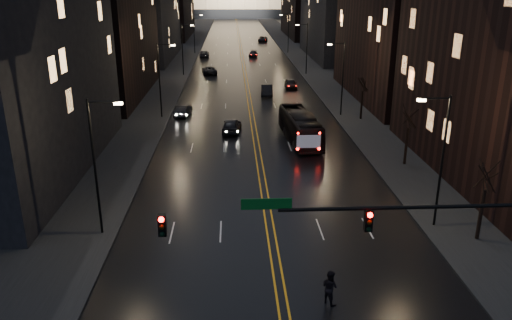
{
  "coord_description": "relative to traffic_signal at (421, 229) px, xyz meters",
  "views": [
    {
      "loc": [
        -2.4,
        -19.5,
        15.4
      ],
      "look_at": [
        -0.85,
        12.4,
        4.13
      ],
      "focal_mm": 35.0,
      "sensor_mm": 36.0,
      "label": 1
    }
  ],
  "objects": [
    {
      "name": "receding_car_d",
      "position": [
        0.66,
        125.0,
        -4.36
      ],
      "size": [
        3.07,
        5.62,
        1.49
      ],
      "primitive_type": "imported",
      "rotation": [
        0.0,
        0.0,
        -0.11
      ],
      "color": "black",
      "rests_on": "ground"
    },
    {
      "name": "streetlamp_left_mid",
      "position": [
        -16.72,
        40.0,
        -0.02
      ],
      "size": [
        2.13,
        0.25,
        9.0
      ],
      "color": "black",
      "rests_on": "ground"
    },
    {
      "name": "oncoming_car_c",
      "position": [
        -12.34,
        71.32,
        -4.37
      ],
      "size": [
        3.06,
        5.51,
        1.46
      ],
      "primitive_type": "imported",
      "rotation": [
        0.0,
        0.0,
        3.27
      ],
      "color": "black",
      "rests_on": "ground"
    },
    {
      "name": "streetlamp_left_far",
      "position": [
        -16.72,
        70.0,
        -0.02
      ],
      "size": [
        2.13,
        0.25,
        9.0
      ],
      "color": "black",
      "rests_on": "ground"
    },
    {
      "name": "oncoming_car_d",
      "position": [
        -14.41,
        93.92,
        -4.36
      ],
      "size": [
        2.16,
        5.14,
        1.48
      ],
      "primitive_type": "imported",
      "rotation": [
        0.0,
        0.0,
        3.16
      ],
      "color": "black",
      "rests_on": "ground"
    },
    {
      "name": "streetlamp_right_near",
      "position": [
        4.91,
        10.0,
        -0.02
      ],
      "size": [
        2.13,
        0.25,
        9.0
      ],
      "color": "black",
      "rests_on": "ground"
    },
    {
      "name": "receding_car_c",
      "position": [
        -3.41,
        94.05,
        -4.46
      ],
      "size": [
        2.34,
        4.63,
        1.29
      ],
      "primitive_type": "imported",
      "rotation": [
        0.0,
        0.0,
        -0.12
      ],
      "color": "black",
      "rests_on": "ground"
    },
    {
      "name": "center_line",
      "position": [
        -5.91,
        130.0,
        -5.08
      ],
      "size": [
        0.62,
        320.0,
        0.01
      ],
      "primitive_type": "cube",
      "color": "orange",
      "rests_on": "road"
    },
    {
      "name": "bus",
      "position": [
        -1.37,
        29.84,
        -3.59
      ],
      "size": [
        3.44,
        11.07,
        3.03
      ],
      "primitive_type": "imported",
      "rotation": [
        0.0,
        0.0,
        0.08
      ],
      "color": "black",
      "rests_on": "ground"
    },
    {
      "name": "tree_right_near",
      "position": [
        7.09,
        8.0,
        -0.58
      ],
      "size": [
        2.4,
        2.4,
        6.65
      ],
      "color": "black",
      "rests_on": "ground"
    },
    {
      "name": "streetlamp_right_mid",
      "position": [
        4.91,
        40.0,
        -0.02
      ],
      "size": [
        2.13,
        0.25,
        9.0
      ],
      "color": "black",
      "rests_on": "ground"
    },
    {
      "name": "receding_car_b",
      "position": [
        0.89,
        57.59,
        -4.37
      ],
      "size": [
        1.79,
        4.33,
        1.47
      ],
      "primitive_type": "imported",
      "rotation": [
        0.0,
        0.0,
        -0.01
      ],
      "color": "black",
      "rests_on": "ground"
    },
    {
      "name": "tree_right_far",
      "position": [
        7.09,
        38.0,
        -0.58
      ],
      "size": [
        2.4,
        2.4,
        6.65
      ],
      "color": "black",
      "rests_on": "ground"
    },
    {
      "name": "streetlamp_right_far",
      "position": [
        4.91,
        70.0,
        -0.02
      ],
      "size": [
        2.13,
        0.25,
        9.0
      ],
      "color": "black",
      "rests_on": "ground"
    },
    {
      "name": "sidewalk_right",
      "position": [
        8.09,
        130.0,
        -5.02
      ],
      "size": [
        8.0,
        320.0,
        0.16
      ],
      "primitive_type": "cube",
      "color": "black",
      "rests_on": "ground"
    },
    {
      "name": "receding_car_a",
      "position": [
        -3.21,
        52.44,
        -4.33
      ],
      "size": [
        1.96,
        4.81,
        1.55
      ],
      "primitive_type": "imported",
      "rotation": [
        0.0,
        0.0,
        -0.07
      ],
      "color": "black",
      "rests_on": "ground"
    },
    {
      "name": "streetlamp_left_dist",
      "position": [
        -16.72,
        100.0,
        -0.02
      ],
      "size": [
        2.13,
        0.25,
        9.0
      ],
      "color": "black",
      "rests_on": "ground"
    },
    {
      "name": "pedestrian_b",
      "position": [
        -3.52,
        1.95,
        -4.17
      ],
      "size": [
        0.96,
        1.02,
        1.87
      ],
      "primitive_type": "imported",
      "rotation": [
        0.0,
        0.0,
        2.26
      ],
      "color": "black",
      "rests_on": "ground"
    },
    {
      "name": "oncoming_car_b",
      "position": [
        -14.41,
        40.86,
        -4.4
      ],
      "size": [
        2.04,
        4.4,
        1.4
      ],
      "primitive_type": "imported",
      "rotation": [
        0.0,
        0.0,
        3.01
      ],
      "color": "black",
      "rests_on": "ground"
    },
    {
      "name": "oncoming_car_a",
      "position": [
        -8.41,
        33.41,
        -4.32
      ],
      "size": [
        2.4,
        4.81,
        1.57
      ],
      "primitive_type": "imported",
      "rotation": [
        0.0,
        0.0,
        3.02
      ],
      "color": "black",
      "rests_on": "ground"
    },
    {
      "name": "tree_right_mid",
      "position": [
        7.09,
        22.0,
        -0.58
      ],
      "size": [
        2.4,
        2.4,
        6.65
      ],
      "color": "black",
      "rests_on": "ground"
    },
    {
      "name": "road",
      "position": [
        -5.91,
        130.0,
        -5.09
      ],
      "size": [
        20.0,
        320.0,
        0.02
      ],
      "primitive_type": "cube",
      "color": "black",
      "rests_on": "ground"
    },
    {
      "name": "building_left_far",
      "position": [
        -26.91,
        92.0,
        4.9
      ],
      "size": [
        12.0,
        34.0,
        20.0
      ],
      "primitive_type": "cube",
      "color": "black",
      "rests_on": "ground"
    },
    {
      "name": "traffic_signal",
      "position": [
        0.0,
        0.0,
        0.0
      ],
      "size": [
        17.29,
        0.45,
        7.0
      ],
      "color": "black",
      "rests_on": "ground"
    },
    {
      "name": "streetlamp_left_near",
      "position": [
        -16.72,
        10.0,
        -0.02
      ],
      "size": [
        2.13,
        0.25,
        9.0
      ],
      "color": "black",
      "rests_on": "ground"
    },
    {
      "name": "streetlamp_right_dist",
      "position": [
        4.91,
        100.0,
        -0.02
      ],
      "size": [
        2.13,
        0.25,
        9.0
      ],
      "color": "black",
      "rests_on": "ground"
    },
    {
      "name": "sidewalk_left",
      "position": [
        -19.91,
        130.0,
        -5.02
      ],
      "size": [
        8.0,
        320.0,
        0.16
      ],
      "primitive_type": "cube",
      "color": "black",
      "rests_on": "ground"
    }
  ]
}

